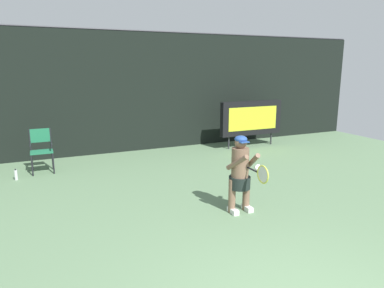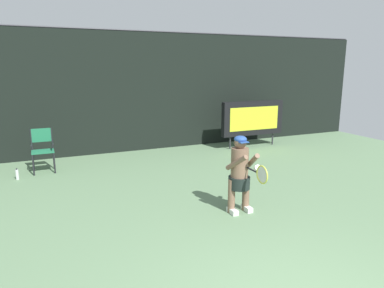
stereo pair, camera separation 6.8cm
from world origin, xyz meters
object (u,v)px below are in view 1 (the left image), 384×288
water_bottle (16,175)px  scoreboard (251,118)px  tennis_player (240,172)px  tennis_racket (262,174)px  umpire_chair (41,148)px

water_bottle → scoreboard: bearing=6.1°
tennis_player → tennis_racket: bearing=-83.3°
scoreboard → water_bottle: (-6.95, -0.75, -0.82)m
scoreboard → umpire_chair: bearing=-177.2°
umpire_chair → tennis_player: (3.19, -4.11, 0.13)m
umpire_chair → tennis_racket: (3.26, -4.67, 0.24)m
scoreboard → umpire_chair: (-6.35, -0.31, -0.33)m
umpire_chair → tennis_player: size_ratio=0.77×
water_bottle → tennis_player: 5.32m
tennis_player → tennis_racket: tennis_player is taller
tennis_player → tennis_racket: 0.57m
scoreboard → tennis_racket: 5.87m
water_bottle → tennis_racket: size_ratio=0.44×
scoreboard → tennis_player: bearing=-125.5°
scoreboard → umpire_chair: size_ratio=2.04×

